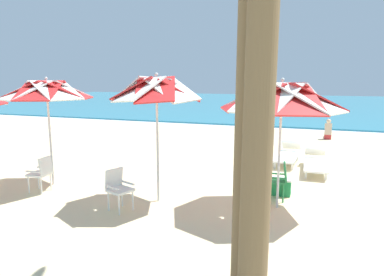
{
  "coord_description": "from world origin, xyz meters",
  "views": [
    {
      "loc": [
        -0.39,
        -9.67,
        2.73
      ],
      "look_at": [
        -3.74,
        -0.36,
        1.0
      ],
      "focal_mm": 32.39,
      "sensor_mm": 36.0,
      "label": 1
    }
  ],
  "objects_px": {
    "beachgoer_seated": "(328,132)",
    "beach_umbrella_1": "(157,91)",
    "plastic_chair_1": "(118,187)",
    "sun_lounger_1": "(316,162)",
    "plastic_chair_2": "(41,172)",
    "sun_lounger_2": "(288,154)",
    "cooler_box": "(280,186)",
    "beach_umbrella_2": "(47,91)",
    "palm_tree_4": "(261,34)",
    "plastic_chair_0": "(279,178)",
    "beach_umbrella_0": "(282,98)"
  },
  "relations": [
    {
      "from": "cooler_box",
      "to": "sun_lounger_1",
      "type": "bearing_deg",
      "value": 72.61
    },
    {
      "from": "plastic_chair_2",
      "to": "plastic_chair_1",
      "type": "bearing_deg",
      "value": -9.09
    },
    {
      "from": "beach_umbrella_0",
      "to": "beachgoer_seated",
      "type": "relative_size",
      "value": 2.95
    },
    {
      "from": "cooler_box",
      "to": "plastic_chair_0",
      "type": "bearing_deg",
      "value": -91.43
    },
    {
      "from": "beach_umbrella_1",
      "to": "sun_lounger_1",
      "type": "relative_size",
      "value": 1.31
    },
    {
      "from": "beach_umbrella_2",
      "to": "plastic_chair_2",
      "type": "bearing_deg",
      "value": -72.13
    },
    {
      "from": "beach_umbrella_2",
      "to": "cooler_box",
      "type": "relative_size",
      "value": 5.5
    },
    {
      "from": "palm_tree_4",
      "to": "cooler_box",
      "type": "bearing_deg",
      "value": 91.35
    },
    {
      "from": "plastic_chair_1",
      "to": "palm_tree_4",
      "type": "distance_m",
      "value": 4.7
    },
    {
      "from": "plastic_chair_1",
      "to": "cooler_box",
      "type": "relative_size",
      "value": 1.73
    },
    {
      "from": "beach_umbrella_2",
      "to": "sun_lounger_2",
      "type": "distance_m",
      "value": 7.38
    },
    {
      "from": "beach_umbrella_0",
      "to": "beachgoer_seated",
      "type": "height_order",
      "value": "beach_umbrella_0"
    },
    {
      "from": "cooler_box",
      "to": "palm_tree_4",
      "type": "bearing_deg",
      "value": -88.65
    },
    {
      "from": "plastic_chair_2",
      "to": "plastic_chair_0",
      "type": "bearing_deg",
      "value": 14.23
    },
    {
      "from": "palm_tree_4",
      "to": "cooler_box",
      "type": "relative_size",
      "value": 10.43
    },
    {
      "from": "sun_lounger_1",
      "to": "sun_lounger_2",
      "type": "distance_m",
      "value": 1.17
    },
    {
      "from": "plastic_chair_1",
      "to": "palm_tree_4",
      "type": "xyz_separation_m",
      "value": [
        3.18,
        -2.17,
        2.68
      ]
    },
    {
      "from": "beach_umbrella_0",
      "to": "beach_umbrella_1",
      "type": "bearing_deg",
      "value": -169.45
    },
    {
      "from": "plastic_chair_2",
      "to": "beach_umbrella_1",
      "type": "bearing_deg",
      "value": 7.7
    },
    {
      "from": "beach_umbrella_2",
      "to": "cooler_box",
      "type": "height_order",
      "value": "beach_umbrella_2"
    },
    {
      "from": "plastic_chair_0",
      "to": "palm_tree_4",
      "type": "height_order",
      "value": "palm_tree_4"
    },
    {
      "from": "beachgoer_seated",
      "to": "beach_umbrella_1",
      "type": "bearing_deg",
      "value": -110.89
    },
    {
      "from": "plastic_chair_2",
      "to": "sun_lounger_2",
      "type": "distance_m",
      "value": 7.3
    },
    {
      "from": "beach_umbrella_1",
      "to": "plastic_chair_0",
      "type": "bearing_deg",
      "value": 21.29
    },
    {
      "from": "sun_lounger_1",
      "to": "beachgoer_seated",
      "type": "bearing_deg",
      "value": 85.47
    },
    {
      "from": "beach_umbrella_1",
      "to": "beach_umbrella_2",
      "type": "distance_m",
      "value": 3.09
    },
    {
      "from": "beach_umbrella_0",
      "to": "plastic_chair_2",
      "type": "distance_m",
      "value": 5.82
    },
    {
      "from": "beach_umbrella_2",
      "to": "sun_lounger_1",
      "type": "height_order",
      "value": "beach_umbrella_2"
    },
    {
      "from": "plastic_chair_1",
      "to": "sun_lounger_1",
      "type": "xyz_separation_m",
      "value": [
        3.84,
        4.56,
        -0.22
      ]
    },
    {
      "from": "beach_umbrella_1",
      "to": "cooler_box",
      "type": "distance_m",
      "value": 3.65
    },
    {
      "from": "cooler_box",
      "to": "beach_umbrella_2",
      "type": "bearing_deg",
      "value": -168.09
    },
    {
      "from": "sun_lounger_2",
      "to": "beach_umbrella_1",
      "type": "bearing_deg",
      "value": -117.99
    },
    {
      "from": "beach_umbrella_0",
      "to": "plastic_chair_0",
      "type": "xyz_separation_m",
      "value": [
        -0.03,
        0.51,
        -1.83
      ]
    },
    {
      "from": "beach_umbrella_2",
      "to": "cooler_box",
      "type": "xyz_separation_m",
      "value": [
        5.62,
        1.18,
        -2.2
      ]
    },
    {
      "from": "beach_umbrella_1",
      "to": "beachgoer_seated",
      "type": "xyz_separation_m",
      "value": [
        3.78,
        9.89,
        -2.17
      ]
    },
    {
      "from": "sun_lounger_2",
      "to": "palm_tree_4",
      "type": "bearing_deg",
      "value": -88.5
    },
    {
      "from": "beach_umbrella_2",
      "to": "beachgoer_seated",
      "type": "height_order",
      "value": "beach_umbrella_2"
    },
    {
      "from": "beach_umbrella_1",
      "to": "palm_tree_4",
      "type": "distance_m",
      "value": 4.01
    },
    {
      "from": "beach_umbrella_0",
      "to": "palm_tree_4",
      "type": "distance_m",
      "value": 3.52
    },
    {
      "from": "palm_tree_4",
      "to": "cooler_box",
      "type": "distance_m",
      "value": 5.23
    },
    {
      "from": "plastic_chair_0",
      "to": "beach_umbrella_2",
      "type": "relative_size",
      "value": 0.31
    },
    {
      "from": "sun_lounger_1",
      "to": "beachgoer_seated",
      "type": "height_order",
      "value": "beachgoer_seated"
    },
    {
      "from": "plastic_chair_2",
      "to": "palm_tree_4",
      "type": "relative_size",
      "value": 0.17
    },
    {
      "from": "beach_umbrella_1",
      "to": "sun_lounger_1",
      "type": "xyz_separation_m",
      "value": [
        3.29,
        3.79,
        -2.18
      ]
    },
    {
      "from": "beach_umbrella_1",
      "to": "plastic_chair_2",
      "type": "relative_size",
      "value": 3.28
    },
    {
      "from": "beach_umbrella_0",
      "to": "plastic_chair_1",
      "type": "xyz_separation_m",
      "value": [
        -3.11,
        -1.24,
        -1.83
      ]
    },
    {
      "from": "beach_umbrella_0",
      "to": "sun_lounger_2",
      "type": "relative_size",
      "value": 1.25
    },
    {
      "from": "beach_umbrella_2",
      "to": "plastic_chair_2",
      "type": "height_order",
      "value": "beach_umbrella_2"
    },
    {
      "from": "beach_umbrella_2",
      "to": "plastic_chair_2",
      "type": "relative_size",
      "value": 3.18
    },
    {
      "from": "plastic_chair_0",
      "to": "sun_lounger_2",
      "type": "xyz_separation_m",
      "value": [
        -0.09,
        3.6,
        -0.22
      ]
    }
  ]
}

